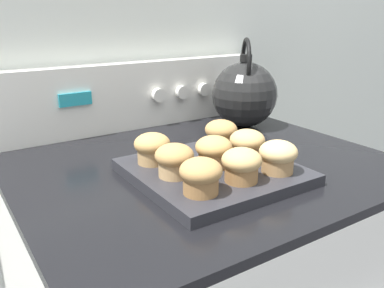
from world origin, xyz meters
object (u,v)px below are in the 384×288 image
(muffin_r1_c2, at_px, (247,144))
(muffin_r0_c1, at_px, (242,164))
(muffin_r1_c1, at_px, (214,151))
(muffin_r2_c2, at_px, (221,133))
(muffin_r0_c2, at_px, (278,156))
(muffin_pan, at_px, (213,172))
(muffin_r0_c0, at_px, (201,175))
(tea_kettle, at_px, (244,93))
(muffin_r1_c0, at_px, (174,160))
(muffin_r2_c0, at_px, (152,148))

(muffin_r1_c2, bearing_deg, muffin_r0_c1, -135.27)
(muffin_r1_c1, distance_m, muffin_r2_c2, 0.12)
(muffin_r0_c2, distance_m, muffin_r1_c2, 0.09)
(muffin_pan, relative_size, muffin_r2_c2, 4.17)
(muffin_r0_c0, xyz_separation_m, muffin_r0_c1, (0.09, 0.00, 0.00))
(muffin_r0_c2, relative_size, tea_kettle, 0.29)
(muffin_pan, distance_m, muffin_r1_c2, 0.10)
(muffin_r1_c0, bearing_deg, muffin_r0_c1, -44.60)
(muffin_r2_c0, bearing_deg, muffin_pan, -43.46)
(muffin_r1_c0, relative_size, muffin_r1_c2, 1.00)
(tea_kettle, bearing_deg, muffin_r1_c2, -128.98)
(muffin_r0_c0, distance_m, tea_kettle, 0.51)
(muffin_r0_c2, bearing_deg, muffin_r0_c0, 179.36)
(muffin_r1_c0, xyz_separation_m, muffin_r1_c2, (0.17, -0.00, 0.00))
(muffin_r0_c1, bearing_deg, muffin_r0_c2, -2.60)
(muffin_r2_c0, bearing_deg, muffin_r1_c1, -42.51)
(muffin_r0_c1, bearing_deg, muffin_r2_c2, 63.69)
(tea_kettle, bearing_deg, muffin_r1_c0, -146.27)
(muffin_r2_c2, bearing_deg, muffin_r2_c0, -178.25)
(muffin_r0_c1, height_order, tea_kettle, tea_kettle)
(muffin_r0_c0, distance_m, muffin_r0_c1, 0.09)
(muffin_r1_c0, height_order, muffin_r1_c1, same)
(muffin_r0_c0, xyz_separation_m, muffin_r1_c1, (0.09, 0.09, 0.00))
(muffin_r1_c1, bearing_deg, tea_kettle, 41.14)
(muffin_r1_c0, distance_m, muffin_r2_c0, 0.08)
(muffin_r0_c1, xyz_separation_m, muffin_r1_c2, (0.09, 0.08, 0.00))
(muffin_r1_c2, bearing_deg, tea_kettle, 51.02)
(muffin_r2_c0, xyz_separation_m, muffin_r2_c2, (0.18, 0.01, 0.00))
(muffin_pan, xyz_separation_m, muffin_r0_c0, (-0.09, -0.09, 0.04))
(muffin_r0_c0, xyz_separation_m, muffin_r1_c0, (0.00, 0.09, 0.00))
(muffin_pan, relative_size, muffin_r1_c0, 4.17)
(muffin_r1_c0, xyz_separation_m, tea_kettle, (0.38, 0.25, 0.04))
(tea_kettle, bearing_deg, muffin_r0_c1, -130.66)
(muffin_r1_c2, bearing_deg, muffin_r1_c0, 179.36)
(muffin_r0_c0, xyz_separation_m, muffin_r2_c2, (0.18, 0.18, 0.00))
(muffin_pan, relative_size, muffin_r1_c2, 4.17)
(muffin_r0_c0, height_order, muffin_r0_c2, same)
(muffin_r0_c2, relative_size, muffin_r1_c1, 1.00)
(muffin_r0_c0, bearing_deg, tea_kettle, 41.88)
(muffin_r1_c2, height_order, muffin_r2_c2, same)
(muffin_r0_c2, bearing_deg, muffin_r1_c2, 90.22)
(muffin_r1_c2, bearing_deg, muffin_r0_c2, -89.78)
(muffin_pan, bearing_deg, muffin_r0_c0, -135.65)
(muffin_pan, relative_size, muffin_r2_c0, 4.17)
(muffin_r1_c1, bearing_deg, muffin_pan, -147.99)
(muffin_pan, bearing_deg, muffin_r1_c2, -0.35)
(muffin_r0_c1, distance_m, muffin_r2_c0, 0.19)
(muffin_r0_c1, distance_m, muffin_r2_c2, 0.19)
(muffin_r0_c0, relative_size, muffin_r0_c2, 1.00)
(muffin_r1_c0, bearing_deg, muffin_r2_c0, 91.31)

